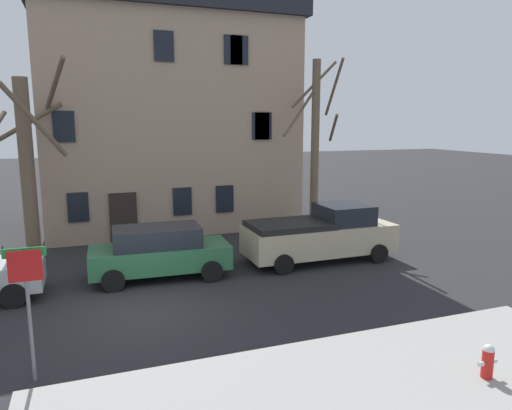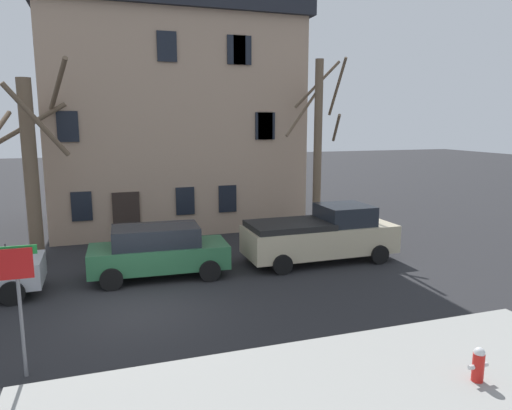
# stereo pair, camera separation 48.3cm
# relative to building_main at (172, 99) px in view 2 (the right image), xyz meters

# --- Properties ---
(ground_plane) EXTENTS (120.00, 120.00, 0.00)m
(ground_plane) POSITION_rel_building_main_xyz_m (-2.70, -11.43, -6.08)
(ground_plane) COLOR #262628
(building_main) EXTENTS (11.78, 7.81, 11.96)m
(building_main) POSITION_rel_building_main_xyz_m (0.00, 0.00, 0.00)
(building_main) COLOR tan
(building_main) RESTS_ON ground_plane
(tree_bare_far) EXTENTS (3.12, 2.97, 7.19)m
(tree_bare_far) POSITION_rel_building_main_xyz_m (-5.85, -5.29, -2.49)
(tree_bare_far) COLOR brown
(tree_bare_far) RESTS_ON ground_plane
(tree_bare_end) EXTENTS (2.51, 2.30, 7.57)m
(tree_bare_end) POSITION_rel_building_main_xyz_m (5.32, -5.53, -2.03)
(tree_bare_end) COLOR brown
(tree_bare_end) RESTS_ON ground_plane
(car_green_wagon) EXTENTS (4.46, 2.13, 1.69)m
(car_green_wagon) POSITION_rel_building_main_xyz_m (-1.87, -8.78, -5.20)
(car_green_wagon) COLOR #2D6B42
(car_green_wagon) RESTS_ON ground_plane
(pickup_truck_beige) EXTENTS (5.47, 2.27, 2.01)m
(pickup_truck_beige) POSITION_rel_building_main_xyz_m (3.94, -8.80, -5.11)
(pickup_truck_beige) COLOR #C6B793
(pickup_truck_beige) RESTS_ON ground_plane
(fire_hydrant) EXTENTS (0.42, 0.22, 0.68)m
(fire_hydrant) POSITION_rel_building_main_xyz_m (3.10, -17.23, -5.61)
(fire_hydrant) COLOR red
(fire_hydrant) RESTS_ON sidewalk_slab
(street_sign_pole) EXTENTS (0.76, 0.07, 2.67)m
(street_sign_pole) POSITION_rel_building_main_xyz_m (-5.11, -14.13, -4.21)
(street_sign_pole) COLOR slate
(street_sign_pole) RESTS_ON ground_plane
(bicycle_leaning) EXTENTS (1.66, 0.64, 1.03)m
(bicycle_leaning) POSITION_rel_building_main_xyz_m (-6.46, -6.92, -5.72)
(bicycle_leaning) COLOR black
(bicycle_leaning) RESTS_ON ground_plane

